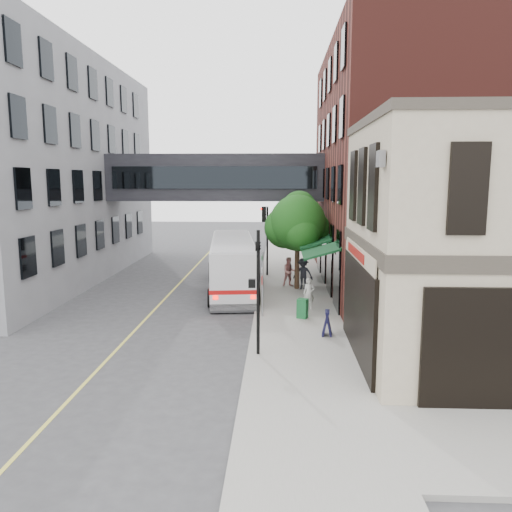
# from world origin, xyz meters

# --- Properties ---
(ground) EXTENTS (120.00, 120.00, 0.00)m
(ground) POSITION_xyz_m (0.00, 0.00, 0.00)
(ground) COLOR #38383A
(ground) RESTS_ON ground
(sidewalk_main) EXTENTS (4.00, 60.00, 0.15)m
(sidewalk_main) POSITION_xyz_m (2.00, 14.00, 0.07)
(sidewalk_main) COLOR gray
(sidewalk_main) RESTS_ON ground
(corner_building) EXTENTS (10.19, 8.12, 8.45)m
(corner_building) POSITION_xyz_m (8.97, 2.00, 4.21)
(corner_building) COLOR tan
(corner_building) RESTS_ON ground
(brick_building) EXTENTS (13.76, 18.00, 14.00)m
(brick_building) POSITION_xyz_m (9.98, 15.00, 6.99)
(brick_building) COLOR #4C1D17
(brick_building) RESTS_ON ground
(skyway_bridge) EXTENTS (14.00, 3.18, 3.00)m
(skyway_bridge) POSITION_xyz_m (-3.00, 18.00, 6.50)
(skyway_bridge) COLOR black
(skyway_bridge) RESTS_ON ground
(traffic_signal_near) EXTENTS (0.44, 0.22, 4.60)m
(traffic_signal_near) POSITION_xyz_m (0.37, 2.00, 2.98)
(traffic_signal_near) COLOR black
(traffic_signal_near) RESTS_ON sidewalk_main
(traffic_signal_far) EXTENTS (0.53, 0.28, 4.50)m
(traffic_signal_far) POSITION_xyz_m (0.26, 17.00, 3.34)
(traffic_signal_far) COLOR black
(traffic_signal_far) RESTS_ON sidewalk_main
(street_sign_pole) EXTENTS (0.08, 0.75, 3.00)m
(street_sign_pole) POSITION_xyz_m (0.39, 7.00, 1.93)
(street_sign_pole) COLOR gray
(street_sign_pole) RESTS_ON sidewalk_main
(street_tree) EXTENTS (3.80, 3.20, 5.60)m
(street_tree) POSITION_xyz_m (2.19, 13.22, 3.91)
(street_tree) COLOR #382619
(street_tree) RESTS_ON sidewalk_main
(lane_marking) EXTENTS (0.12, 40.00, 0.01)m
(lane_marking) POSITION_xyz_m (-5.00, 10.00, 0.01)
(lane_marking) COLOR #D8CC4C
(lane_marking) RESTS_ON ground
(bus) EXTENTS (3.54, 11.04, 2.92)m
(bus) POSITION_xyz_m (-1.53, 13.15, 1.64)
(bus) COLOR silver
(bus) RESTS_ON ground
(pedestrian_a) EXTENTS (0.55, 0.36, 1.51)m
(pedestrian_a) POSITION_xyz_m (2.61, 8.48, 0.91)
(pedestrian_a) COLOR silver
(pedestrian_a) RESTS_ON sidewalk_main
(pedestrian_b) EXTENTS (0.95, 0.81, 1.71)m
(pedestrian_b) POSITION_xyz_m (1.78, 13.64, 1.01)
(pedestrian_b) COLOR tan
(pedestrian_b) RESTS_ON sidewalk_main
(pedestrian_c) EXTENTS (1.32, 1.03, 1.79)m
(pedestrian_c) POSITION_xyz_m (2.55, 12.89, 1.05)
(pedestrian_c) COLOR black
(pedestrian_c) RESTS_ON sidewalk_main
(newspaper_box) EXTENTS (0.56, 0.53, 0.89)m
(newspaper_box) POSITION_xyz_m (2.23, 6.79, 0.59)
(newspaper_box) COLOR #155F2D
(newspaper_box) RESTS_ON sidewalk_main
(sandwich_board) EXTENTS (0.43, 0.61, 1.02)m
(sandwich_board) POSITION_xyz_m (3.10, 4.29, 0.66)
(sandwich_board) COLOR black
(sandwich_board) RESTS_ON sidewalk_main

